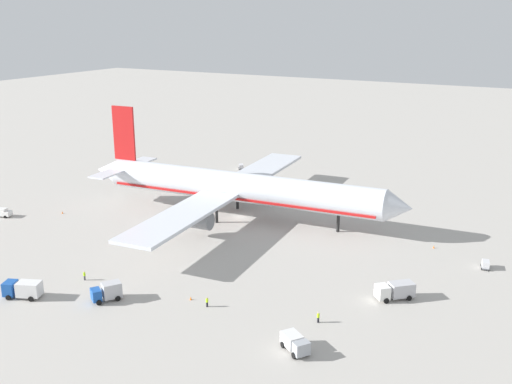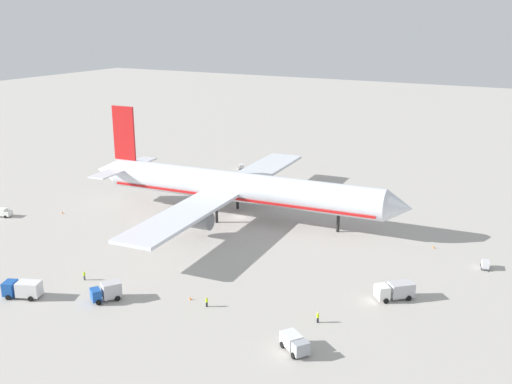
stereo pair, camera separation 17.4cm
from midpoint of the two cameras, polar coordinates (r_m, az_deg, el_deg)
The scene contains 15 objects.
ground_plane at distance 137.56m, azimuth -1.55°, elevation -2.44°, with size 600.00×600.00×0.00m, color #ADA8A0.
airliner at distance 135.93m, azimuth -2.07°, elevation 0.44°, with size 79.35×76.48×23.90m.
service_truck_1 at distance 106.46m, azimuth -21.53°, elevation -8.65°, with size 6.58×4.51×2.82m.
service_truck_2 at distance 101.37m, azimuth -14.14°, elevation -9.24°, with size 4.51×5.23×2.96m.
service_truck_3 at distance 85.13m, azimuth 3.72°, elevation -14.26°, with size 5.26×4.62×2.29m.
service_truck_4 at distance 101.46m, azimuth 13.21°, elevation -9.17°, with size 6.31×6.06×2.75m.
service_van at distance 149.97m, azimuth -23.34°, elevation -1.80°, with size 5.03×3.08×1.97m.
baggage_cart_0 at distance 180.56m, azimuth -1.47°, elevation 2.48°, with size 2.67×3.25×1.45m.
baggage_cart_1 at distance 118.15m, azimuth 21.17°, elevation -6.50°, with size 1.96×3.31×1.46m.
ground_worker_2 at distance 109.92m, azimuth -16.22°, elevation -7.73°, with size 0.54×0.54×1.67m.
ground_worker_4 at distance 92.59m, azimuth 5.95°, elevation -11.89°, with size 0.42×0.42×1.72m.
ground_worker_5 at distance 96.97m, azimuth -4.78°, elevation -10.49°, with size 0.56×0.56×1.64m.
traffic_cone_0 at distance 99.63m, azimuth -6.34°, elevation -10.12°, with size 0.36×0.36×0.55m, color orange.
traffic_cone_1 at distance 124.82m, azimuth 16.69°, elevation -5.07°, with size 0.36×0.36×0.55m, color orange.
traffic_cone_3 at distance 147.30m, azimuth -18.15°, elevation -1.88°, with size 0.36×0.36×0.55m, color orange.
Camera 1 is at (65.28, -112.42, 44.97)m, focal length 41.60 mm.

